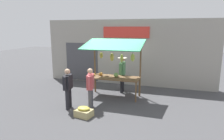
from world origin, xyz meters
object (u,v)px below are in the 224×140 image
vendor_with_sunhat (122,72)px  shopper_with_shopping_bag (90,86)px  produce_crate_near (84,112)px  shopper_with_ponytail (68,86)px  market_stall (114,62)px

vendor_with_sunhat → shopper_with_shopping_bag: bearing=-19.6°
produce_crate_near → shopper_with_ponytail: bearing=-30.2°
market_stall → shopper_with_shopping_bag: size_ratio=1.65×
shopper_with_shopping_bag → market_stall: bearing=-30.6°
shopper_with_shopping_bag → shopper_with_ponytail: bearing=96.6°
vendor_with_sunhat → shopper_with_ponytail: vendor_with_sunhat is taller
shopper_with_ponytail → shopper_with_shopping_bag: shopper_with_shopping_bag is taller
shopper_with_ponytail → produce_crate_near: (-0.86, 0.50, -0.70)m
market_stall → vendor_with_sunhat: 0.92m
shopper_with_ponytail → market_stall: bearing=-43.1°
shopper_with_shopping_bag → produce_crate_near: 1.06m
vendor_with_sunhat → shopper_with_ponytail: size_ratio=1.10×
shopper_with_ponytail → shopper_with_shopping_bag: size_ratio=1.00×
market_stall → shopper_with_ponytail: 2.30m
market_stall → shopper_with_ponytail: size_ratio=1.66×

